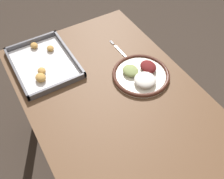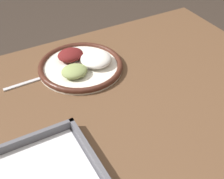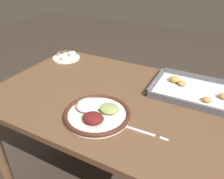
{
  "view_description": "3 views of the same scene",
  "coord_description": "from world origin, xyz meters",
  "px_view_note": "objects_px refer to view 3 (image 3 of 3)",
  "views": [
    {
      "loc": [
        -0.68,
        0.41,
        1.71
      ],
      "look_at": [
        0.01,
        0.0,
        0.74
      ],
      "focal_mm": 42.0,
      "sensor_mm": 36.0,
      "label": 1
    },
    {
      "loc": [
        0.36,
        0.65,
        1.36
      ],
      "look_at": [
        0.01,
        0.0,
        0.74
      ],
      "focal_mm": 50.0,
      "sensor_mm": 36.0,
      "label": 2
    },
    {
      "loc": [
        0.45,
        -0.83,
        1.31
      ],
      "look_at": [
        0.01,
        0.0,
        0.74
      ],
      "focal_mm": 35.0,
      "sensor_mm": 36.0,
      "label": 3
    }
  ],
  "objects_px": {
    "dinner_plate": "(96,113)",
    "saucer_plate": "(66,57)",
    "baking_tray": "(192,90)",
    "fork": "(138,131)"
  },
  "relations": [
    {
      "from": "baking_tray",
      "to": "dinner_plate",
      "type": "bearing_deg",
      "value": -129.91
    },
    {
      "from": "dinner_plate",
      "to": "baking_tray",
      "type": "relative_size",
      "value": 0.74
    },
    {
      "from": "dinner_plate",
      "to": "baking_tray",
      "type": "distance_m",
      "value": 0.52
    },
    {
      "from": "fork",
      "to": "saucer_plate",
      "type": "bearing_deg",
      "value": 146.06
    },
    {
      "from": "saucer_plate",
      "to": "baking_tray",
      "type": "height_order",
      "value": "same"
    },
    {
      "from": "fork",
      "to": "saucer_plate",
      "type": "relative_size",
      "value": 1.19
    },
    {
      "from": "saucer_plate",
      "to": "baking_tray",
      "type": "distance_m",
      "value": 0.85
    },
    {
      "from": "saucer_plate",
      "to": "fork",
      "type": "bearing_deg",
      "value": -32.58
    },
    {
      "from": "fork",
      "to": "baking_tray",
      "type": "distance_m",
      "value": 0.43
    },
    {
      "from": "dinner_plate",
      "to": "saucer_plate",
      "type": "distance_m",
      "value": 0.68
    }
  ]
}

